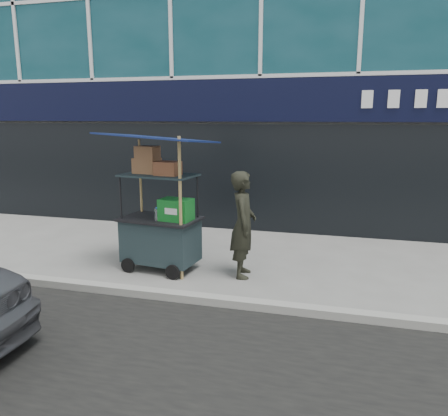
# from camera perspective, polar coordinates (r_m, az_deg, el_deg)

# --- Properties ---
(ground) EXTENTS (80.00, 80.00, 0.00)m
(ground) POSITION_cam_1_polar(r_m,az_deg,el_deg) (6.43, -2.06, -11.62)
(ground) COLOR slate
(ground) RESTS_ON ground
(curb) EXTENTS (80.00, 0.18, 0.12)m
(curb) POSITION_cam_1_polar(r_m,az_deg,el_deg) (6.23, -2.60, -11.82)
(curb) COLOR gray
(curb) RESTS_ON ground
(vendor_cart) EXTENTS (1.86, 1.43, 2.32)m
(vendor_cart) POSITION_cam_1_polar(r_m,az_deg,el_deg) (7.39, -8.24, -1.92)
(vendor_cart) COLOR #19272B
(vendor_cart) RESTS_ON ground
(vendor_man) EXTENTS (0.51, 0.69, 1.73)m
(vendor_man) POSITION_cam_1_polar(r_m,az_deg,el_deg) (7.01, 2.52, -2.17)
(vendor_man) COLOR black
(vendor_man) RESTS_ON ground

